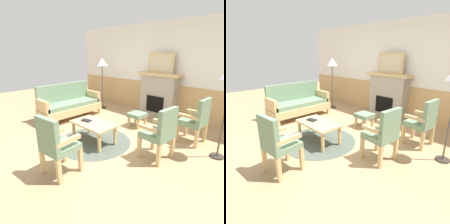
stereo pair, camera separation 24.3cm
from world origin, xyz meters
The scene contains 13 objects.
ground_plane centered at (0.00, 0.00, 0.00)m, with size 14.00×14.00×0.00m, color tan.
wall_back centered at (0.00, 2.60, 1.31)m, with size 7.20×0.14×2.70m.
fireplace centered at (0.00, 2.35, 0.65)m, with size 1.30×0.44×1.28m.
framed_picture centered at (0.00, 2.35, 1.56)m, with size 0.80×0.04×0.56m.
couch centered at (-1.74, 0.35, 0.40)m, with size 0.70×1.80×0.98m.
coffee_table centered at (0.00, -0.21, 0.39)m, with size 0.96×0.56×0.44m.
round_rug centered at (0.00, -0.21, 0.00)m, with size 1.58×1.58×0.01m, color #4C564C.
book_on_table centered at (-0.19, -0.25, 0.46)m, with size 0.21×0.12×0.03m, color black.
footstool centered at (0.11, 1.17, 0.28)m, with size 0.40×0.40×0.36m.
armchair_near_fireplace centered at (1.36, 0.17, 0.54)m, with size 0.51×0.51×0.98m.
armchair_by_window_left centered at (1.55, 1.26, 0.54)m, with size 0.50×0.50×0.98m.
armchair_front_left centered at (0.46, -1.34, 0.54)m, with size 0.53×0.53×0.98m.
floor_lamp_by_couch centered at (-1.77, 1.70, 1.45)m, with size 0.36×0.36×1.68m.
Camera 2 is at (3.04, -2.41, 1.86)m, focal length 30.27 mm.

